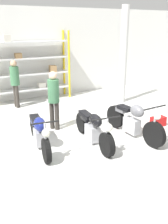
{
  "coord_description": "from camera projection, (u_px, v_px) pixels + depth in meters",
  "views": [
    {
      "loc": [
        -2.88,
        -5.2,
        2.89
      ],
      "look_at": [
        0.0,
        0.4,
        0.7
      ],
      "focal_mm": 40.0,
      "sensor_mm": 36.0,
      "label": 1
    }
  ],
  "objects": [
    {
      "name": "ground_plane",
      "position": [
        91.0,
        141.0,
        6.57
      ],
      "size": [
        30.0,
        30.0,
        0.0
      ],
      "primitive_type": "plane",
      "color": "silver"
    },
    {
      "name": "back_wall",
      "position": [
        33.0,
        54.0,
        10.07
      ],
      "size": [
        30.0,
        0.08,
        3.6
      ],
      "color": "white",
      "rests_on": "ground_plane"
    },
    {
      "name": "shelving_rack",
      "position": [
        28.0,
        66.0,
        9.74
      ],
      "size": [
        3.4,
        0.63,
        2.71
      ],
      "color": "yellow",
      "rests_on": "ground_plane"
    },
    {
      "name": "support_pillar",
      "position": [
        123.0,
        56.0,
        9.42
      ],
      "size": [
        0.28,
        0.28,
        3.6
      ],
      "color": "silver",
      "rests_on": "ground_plane"
    },
    {
      "name": "motorcycle_blue",
      "position": [
        39.0,
        132.0,
        6.13
      ],
      "size": [
        0.62,
        2.1,
        0.94
      ],
      "rotation": [
        0.0,
        0.0,
        -1.68
      ],
      "color": "black",
      "rests_on": "ground_plane"
    },
    {
      "name": "motorcycle_black",
      "position": [
        93.0,
        128.0,
        6.37
      ],
      "size": [
        0.7,
        2.08,
        0.94
      ],
      "rotation": [
        0.0,
        0.0,
        -1.65
      ],
      "color": "black",
      "rests_on": "ground_plane"
    },
    {
      "name": "motorcycle_grey",
      "position": [
        133.0,
        121.0,
        6.74
      ],
      "size": [
        0.72,
        2.19,
        1.05
      ],
      "rotation": [
        0.0,
        0.0,
        -1.49
      ],
      "color": "black",
      "rests_on": "ground_plane"
    },
    {
      "name": "person_browsing",
      "position": [
        54.0,
        96.0,
        7.05
      ],
      "size": [
        0.44,
        0.44,
        1.7
      ],
      "rotation": [
        0.0,
        0.0,
        3.73
      ],
      "color": "#38332D",
      "rests_on": "ground_plane"
    },
    {
      "name": "person_near_rack",
      "position": [
        15.0,
        80.0,
        9.03
      ],
      "size": [
        0.36,
        0.36,
        1.74
      ],
      "rotation": [
        0.0,
        0.0,
        3.29
      ],
      "color": "#38332D",
      "rests_on": "ground_plane"
    },
    {
      "name": "toolbox",
      "position": [
        158.0,
        121.0,
        7.56
      ],
      "size": [
        0.44,
        0.26,
        0.28
      ],
      "color": "red",
      "rests_on": "ground_plane"
    }
  ]
}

